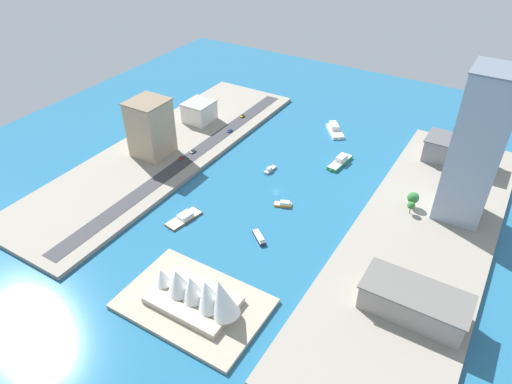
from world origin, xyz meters
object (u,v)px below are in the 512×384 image
Objects in this scene: taxi_yellow_cab at (243,116)px; opera_landmark at (199,293)px; barge_flat_brown at (184,218)px; patrol_launch_navy at (259,237)px; carpark_squat_concrete at (414,302)px; apartment_midrise_tan at (150,128)px; water_taxi_orange at (283,204)px; ferry_white_commuter at (335,130)px; tower_tall_glass at (477,148)px; sedan_silver at (193,151)px; traffic_light_waterfront at (188,161)px; hatchback_blue at (230,131)px; ferry_green_doubledeck at (340,161)px; hotel_broad_white at (199,111)px; warehouse_low_gray at (457,152)px; yacht_sleek_gray at (270,170)px; pickup_red at (181,158)px.

taxi_yellow_cab is 188.25m from opera_landmark.
patrol_launch_navy is at bearing -170.64° from barge_flat_brown.
carpark_squat_concrete is 1.21× the size of apartment_midrise_tan.
patrol_launch_navy reaches higher than water_taxi_orange.
ferry_white_commuter is 0.27× the size of tower_tall_glass.
opera_landmark is (-84.46, 105.05, 6.45)m from sedan_silver.
patrol_launch_navy is 1.93× the size of traffic_light_waterfront.
tower_tall_glass is 178.30m from taxi_yellow_cab.
hatchback_blue is (75.03, -55.80, 2.28)m from water_taxi_orange.
water_taxi_orange is 0.13× the size of tower_tall_glass.
ferry_green_doubledeck reaches higher than water_taxi_orange.
hotel_broad_white is at bearing -5.10° from tower_tall_glass.
opera_landmark is (-4.56, 87.07, 8.78)m from water_taxi_orange.
sedan_silver is (82.93, -50.66, 2.21)m from patrol_launch_navy.
yacht_sleek_gray is at bearing 34.50° from warehouse_low_gray.
barge_flat_brown is (44.83, 7.39, -0.24)m from patrol_launch_navy.
taxi_yellow_cab is at bearing -53.86° from patrol_launch_navy.
tower_tall_glass is at bearing -139.10° from patrol_launch_navy.
carpark_squat_concrete reaches higher than sedan_silver.
patrol_launch_navy is at bearing 60.91° from warehouse_low_gray.
ferry_white_commuter reaches higher than pickup_red.
hotel_broad_white is at bearing -6.19° from hatchback_blue.
tower_tall_glass reaches higher than opera_landmark.
ferry_white_commuter is 187.57m from opera_landmark.
tower_tall_glass reaches higher than hatchback_blue.
tower_tall_glass is at bearing 174.90° from hotel_broad_white.
warehouse_low_gray is at bearing -76.70° from tower_tall_glass.
tower_tall_glass is 1.82× the size of opera_landmark.
yacht_sleek_gray is 2.36× the size of hatchback_blue.
carpark_squat_concrete reaches higher than yacht_sleek_gray.
patrol_launch_navy is 82.35m from traffic_light_waterfront.
barge_flat_brown is at bearing 49.59° from warehouse_low_gray.
sedan_silver is (54.70, 10.60, 2.47)m from yacht_sleek_gray.
warehouse_low_gray is at bearing -130.41° from barge_flat_brown.
ferry_white_commuter is 0.98× the size of barge_flat_brown.
water_taxi_orange is 124.06m from warehouse_low_gray.
barge_flat_brown is 4.79× the size of taxi_yellow_cab.
apartment_midrise_tan reaches higher than warehouse_low_gray.
taxi_yellow_cab is at bearing -36.38° from carpark_squat_concrete.
traffic_light_waterfront is at bearing -1.65° from water_taxi_orange.
carpark_squat_concrete reaches higher than barge_flat_brown.
yacht_sleek_gray is 85.71m from hotel_broad_white.
ferry_green_doubledeck is 61.35m from water_taxi_orange.
ferry_white_commuter is 116.58m from pickup_red.
warehouse_low_gray is at bearing -150.00° from pickup_red.
hatchback_blue is at bearing -48.58° from patrol_launch_navy.
patrol_launch_navy is at bearing 160.90° from apartment_midrise_tan.
hatchback_blue is (33.23, -95.88, 2.40)m from barge_flat_brown.
sedan_silver is at bearing -61.98° from traffic_light_waterfront.
pickup_red is at bearing 20.84° from yacht_sleek_gray.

